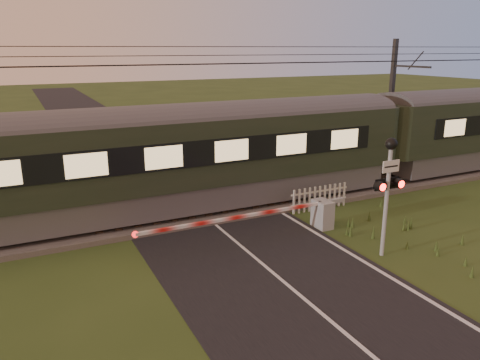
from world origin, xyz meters
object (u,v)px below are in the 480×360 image
picket_fence (320,198)px  crossing_signal (389,176)px  train (379,137)px  catenary_mast (392,102)px  boom_gate (311,214)px

picket_fence → crossing_signal: bearing=-99.4°
crossing_signal → train: bearing=49.7°
picket_fence → catenary_mast: 8.78m
train → picket_fence: (-4.51, -1.89, -1.71)m
crossing_signal → picket_fence: crossing_signal is taller
crossing_signal → picket_fence: (0.71, 4.26, -2.00)m
catenary_mast → train: bearing=-140.4°
picket_fence → boom_gate: bearing=-132.7°
crossing_signal → picket_fence: bearing=80.6°
crossing_signal → catenary_mast: size_ratio=0.56×
picket_fence → catenary_mast: size_ratio=0.39×
boom_gate → catenary_mast: bearing=33.4°
boom_gate → catenary_mast: (8.65, 5.69, 2.83)m
crossing_signal → catenary_mast: (7.90, 8.38, 0.91)m
boom_gate → crossing_signal: 3.39m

